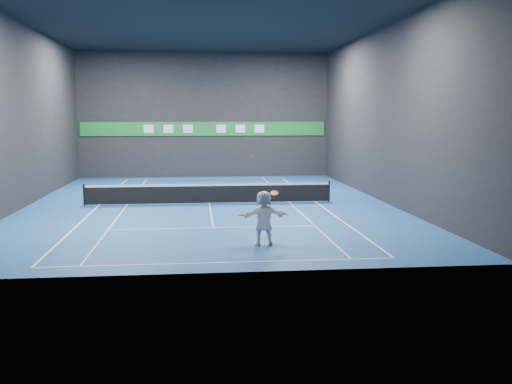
{
  "coord_description": "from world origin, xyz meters",
  "views": [
    {
      "loc": [
        -0.64,
        -28.75,
        4.41
      ],
      "look_at": [
        1.65,
        -7.03,
        1.5
      ],
      "focal_mm": 40.0,
      "sensor_mm": 36.0,
      "label": 1
    }
  ],
  "objects": [
    {
      "name": "wall_right",
      "position": [
        9.0,
        0.0,
        4.5
      ],
      "size": [
        0.1,
        26.0,
        9.0
      ],
      "primitive_type": "cube",
      "color": "black",
      "rests_on": "ground"
    },
    {
      "name": "service_line_near",
      "position": [
        0.0,
        -6.4,
        0.0
      ],
      "size": [
        8.23,
        0.06,
        0.01
      ],
      "primitive_type": "cube",
      "color": "white",
      "rests_on": "ground"
    },
    {
      "name": "center_service_line",
      "position": [
        0.0,
        0.0,
        0.0
      ],
      "size": [
        0.06,
        12.8,
        0.01
      ],
      "primitive_type": "cube",
      "color": "white",
      "rests_on": "ground"
    },
    {
      "name": "baseline_near",
      "position": [
        0.0,
        -11.89,
        0.0
      ],
      "size": [
        10.98,
        0.08,
        0.01
      ],
      "primitive_type": "cube",
      "color": "white",
      "rests_on": "ground"
    },
    {
      "name": "baseline_far",
      "position": [
        0.0,
        11.89,
        0.0
      ],
      "size": [
        10.98,
        0.08,
        0.01
      ],
      "primitive_type": "cube",
      "color": "white",
      "rests_on": "ground"
    },
    {
      "name": "player",
      "position": [
        1.65,
        -9.57,
        0.95
      ],
      "size": [
        1.79,
        0.69,
        1.89
      ],
      "primitive_type": "imported",
      "rotation": [
        0.0,
        0.0,
        3.22
      ],
      "color": "white",
      "rests_on": "ground"
    },
    {
      "name": "sponsor_banner",
      "position": [
        0.0,
        12.93,
        3.5
      ],
      "size": [
        17.64,
        0.11,
        1.0
      ],
      "color": "#1C802F",
      "rests_on": "wall_back"
    },
    {
      "name": "wall_back",
      "position": [
        0.0,
        13.0,
        4.5
      ],
      "size": [
        18.0,
        0.1,
        9.0
      ],
      "primitive_type": "cube",
      "color": "black",
      "rests_on": "ground"
    },
    {
      "name": "sideline_singles_right",
      "position": [
        4.11,
        0.0,
        0.0
      ],
      "size": [
        0.06,
        23.78,
        0.01
      ],
      "primitive_type": "cube",
      "color": "white",
      "rests_on": "ground"
    },
    {
      "name": "tennis_net",
      "position": [
        0.0,
        0.0,
        0.54
      ],
      "size": [
        12.5,
        0.1,
        1.07
      ],
      "color": "black",
      "rests_on": "ground"
    },
    {
      "name": "sideline_singles_left",
      "position": [
        -4.11,
        0.0,
        0.0
      ],
      "size": [
        0.06,
        23.78,
        0.01
      ],
      "primitive_type": "cube",
      "color": "white",
      "rests_on": "ground"
    },
    {
      "name": "sideline_doubles_right",
      "position": [
        5.49,
        0.0,
        0.0
      ],
      "size": [
        0.08,
        23.78,
        0.01
      ],
      "primitive_type": "cube",
      "color": "white",
      "rests_on": "ground"
    },
    {
      "name": "sideline_doubles_left",
      "position": [
        -5.49,
        0.0,
        0.0
      ],
      "size": [
        0.08,
        23.78,
        0.01
      ],
      "primitive_type": "cube",
      "color": "white",
      "rests_on": "ground"
    },
    {
      "name": "ceiling",
      "position": [
        0.0,
        0.0,
        9.0
      ],
      "size": [
        26.0,
        26.0,
        0.0
      ],
      "primitive_type": "plane",
      "color": "black",
      "rests_on": "ground"
    },
    {
      "name": "wall_front",
      "position": [
        0.0,
        -13.0,
        4.5
      ],
      "size": [
        18.0,
        0.1,
        9.0
      ],
      "primitive_type": "cube",
      "color": "black",
      "rests_on": "ground"
    },
    {
      "name": "wall_left",
      "position": [
        -9.0,
        0.0,
        4.5
      ],
      "size": [
        0.1,
        26.0,
        9.0
      ],
      "primitive_type": "cube",
      "color": "black",
      "rests_on": "ground"
    },
    {
      "name": "tennis_ball",
      "position": [
        1.28,
        -9.43,
        3.06
      ],
      "size": [
        0.07,
        0.07,
        0.07
      ],
      "primitive_type": "sphere",
      "color": "#CBE826",
      "rests_on": "player"
    },
    {
      "name": "tennis_racket",
      "position": [
        2.0,
        -9.52,
        1.73
      ],
      "size": [
        0.43,
        0.39,
        0.68
      ],
      "color": "red",
      "rests_on": "player"
    },
    {
      "name": "ground",
      "position": [
        0.0,
        0.0,
        0.0
      ],
      "size": [
        26.0,
        26.0,
        0.0
      ],
      "primitive_type": "plane",
      "color": "#194C8D",
      "rests_on": "ground"
    },
    {
      "name": "service_line_far",
      "position": [
        0.0,
        6.4,
        0.0
      ],
      "size": [
        8.23,
        0.06,
        0.01
      ],
      "primitive_type": "cube",
      "color": "white",
      "rests_on": "ground"
    }
  ]
}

